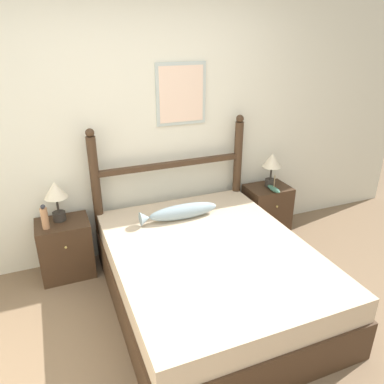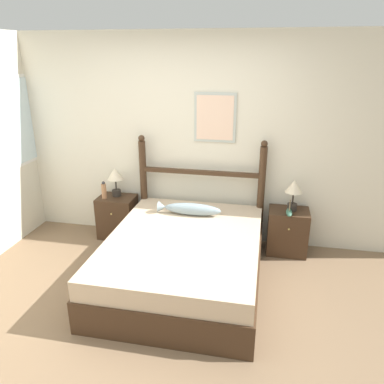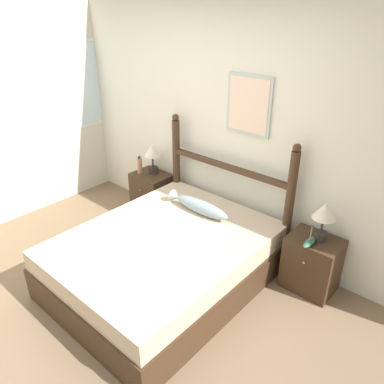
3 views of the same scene
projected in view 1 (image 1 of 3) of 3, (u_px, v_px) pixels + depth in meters
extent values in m
plane|color=#7A6047|center=(221.00, 362.00, 2.63)|extent=(16.00, 16.00, 0.00)
cube|color=beige|center=(146.00, 128.00, 3.58)|extent=(6.40, 0.06, 2.55)
cube|color=#ADB7B2|center=(181.00, 94.00, 3.54)|extent=(0.50, 0.02, 0.58)
cube|color=beige|center=(182.00, 94.00, 3.53)|extent=(0.44, 0.01, 0.52)
cube|color=#3D2819|center=(210.00, 284.00, 3.17)|extent=(1.57, 2.00, 0.33)
cube|color=#CCB293|center=(211.00, 258.00, 3.06)|extent=(1.53, 1.96, 0.20)
cylinder|color=#3D2819|center=(98.00, 202.00, 3.53)|extent=(0.09, 0.09, 1.28)
sphere|color=#3D2819|center=(90.00, 133.00, 3.26)|extent=(0.08, 0.08, 0.08)
cylinder|color=#3D2819|center=(237.00, 180.00, 4.04)|extent=(0.09, 0.09, 1.28)
sphere|color=#3D2819|center=(240.00, 119.00, 3.77)|extent=(0.08, 0.08, 0.08)
cube|color=#3D2819|center=(171.00, 165.00, 3.68)|extent=(1.49, 0.06, 0.05)
cube|color=#3D2819|center=(66.00, 248.00, 3.48)|extent=(0.47, 0.36, 0.55)
sphere|color=tan|center=(66.00, 247.00, 3.27)|extent=(0.02, 0.02, 0.02)
cube|color=#3D2819|center=(266.00, 209.00, 4.22)|extent=(0.47, 0.36, 0.55)
sphere|color=tan|center=(277.00, 207.00, 4.01)|extent=(0.02, 0.02, 0.02)
cylinder|color=#2D2823|center=(59.00, 216.00, 3.39)|extent=(0.11, 0.11, 0.08)
cylinder|color=#2D2823|center=(57.00, 205.00, 3.34)|extent=(0.02, 0.02, 0.15)
cone|color=beige|center=(55.00, 190.00, 3.28)|extent=(0.20, 0.20, 0.15)
cylinder|color=#2D2823|center=(270.00, 183.00, 4.12)|extent=(0.11, 0.11, 0.08)
cylinder|color=#2D2823|center=(271.00, 173.00, 4.07)|extent=(0.02, 0.02, 0.15)
cone|color=beige|center=(272.00, 160.00, 4.01)|extent=(0.20, 0.20, 0.15)
cylinder|color=tan|center=(45.00, 218.00, 3.23)|extent=(0.06, 0.06, 0.19)
sphere|color=#333338|center=(43.00, 207.00, 3.18)|extent=(0.04, 0.04, 0.04)
ellipsoid|color=#386651|center=(274.00, 189.00, 4.00)|extent=(0.07, 0.22, 0.05)
cylinder|color=#997F56|center=(274.00, 181.00, 3.97)|extent=(0.01, 0.01, 0.13)
ellipsoid|color=#8499A3|center=(184.00, 211.00, 3.47)|extent=(0.66, 0.14, 0.14)
cone|color=#8499A3|center=(145.00, 218.00, 3.34)|extent=(0.09, 0.13, 0.13)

